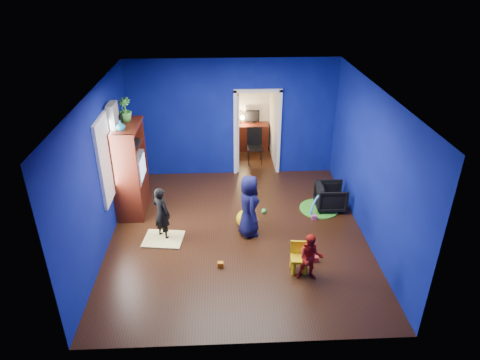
{
  "coord_description": "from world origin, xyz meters",
  "views": [
    {
      "loc": [
        -0.29,
        -7.09,
        4.92
      ],
      "look_at": [
        0.07,
        0.4,
        1.0
      ],
      "focal_mm": 32.0,
      "sensor_mm": 36.0,
      "label": 1
    }
  ],
  "objects_px": {
    "child_navy": "(249,206)",
    "play_mat": "(319,209)",
    "crt_tv": "(132,167)",
    "armchair": "(331,197)",
    "toddler_red": "(311,258)",
    "folding_chair": "(255,147)",
    "vase": "(120,126)",
    "tv_armoire": "(130,169)",
    "hopper_ball": "(245,219)",
    "child_black": "(162,213)",
    "study_desk": "(252,137)",
    "kid_chair": "(299,259)"
  },
  "relations": [
    {
      "from": "child_navy",
      "to": "crt_tv",
      "type": "distance_m",
      "value": 2.63
    },
    {
      "from": "toddler_red",
      "to": "vase",
      "type": "relative_size",
      "value": 4.46
    },
    {
      "from": "armchair",
      "to": "hopper_ball",
      "type": "height_order",
      "value": "armchair"
    },
    {
      "from": "child_black",
      "to": "hopper_ball",
      "type": "bearing_deg",
      "value": -130.22
    },
    {
      "from": "vase",
      "to": "crt_tv",
      "type": "height_order",
      "value": "vase"
    },
    {
      "from": "vase",
      "to": "study_desk",
      "type": "xyz_separation_m",
      "value": [
        2.81,
        3.52,
        -1.68
      ]
    },
    {
      "from": "kid_chair",
      "to": "armchair",
      "type": "bearing_deg",
      "value": 69.17
    },
    {
      "from": "armchair",
      "to": "vase",
      "type": "relative_size",
      "value": 3.22
    },
    {
      "from": "toddler_red",
      "to": "tv_armoire",
      "type": "distance_m",
      "value": 4.2
    },
    {
      "from": "armchair",
      "to": "study_desk",
      "type": "relative_size",
      "value": 0.72
    },
    {
      "from": "child_black",
      "to": "study_desk",
      "type": "xyz_separation_m",
      "value": [
        2.06,
        4.3,
        -0.17
      ]
    },
    {
      "from": "tv_armoire",
      "to": "hopper_ball",
      "type": "bearing_deg",
      "value": -18.33
    },
    {
      "from": "crt_tv",
      "to": "hopper_ball",
      "type": "height_order",
      "value": "crt_tv"
    },
    {
      "from": "child_navy",
      "to": "play_mat",
      "type": "relative_size",
      "value": 1.51
    },
    {
      "from": "tv_armoire",
      "to": "folding_chair",
      "type": "distance_m",
      "value": 3.65
    },
    {
      "from": "kid_chair",
      "to": "folding_chair",
      "type": "xyz_separation_m",
      "value": [
        -0.42,
        4.49,
        0.21
      ]
    },
    {
      "from": "toddler_red",
      "to": "vase",
      "type": "height_order",
      "value": "vase"
    },
    {
      "from": "armchair",
      "to": "play_mat",
      "type": "bearing_deg",
      "value": 99.05
    },
    {
      "from": "play_mat",
      "to": "study_desk",
      "type": "distance_m",
      "value": 3.64
    },
    {
      "from": "tv_armoire",
      "to": "hopper_ball",
      "type": "height_order",
      "value": "tv_armoire"
    },
    {
      "from": "armchair",
      "to": "child_navy",
      "type": "bearing_deg",
      "value": 117.01
    },
    {
      "from": "child_black",
      "to": "study_desk",
      "type": "distance_m",
      "value": 4.77
    },
    {
      "from": "kid_chair",
      "to": "child_black",
      "type": "bearing_deg",
      "value": 161.0
    },
    {
      "from": "child_navy",
      "to": "play_mat",
      "type": "xyz_separation_m",
      "value": [
        1.61,
        0.85,
        -0.63
      ]
    },
    {
      "from": "play_mat",
      "to": "armchair",
      "type": "bearing_deg",
      "value": 7.64
    },
    {
      "from": "armchair",
      "to": "play_mat",
      "type": "height_order",
      "value": "armchair"
    },
    {
      "from": "hopper_ball",
      "to": "crt_tv",
      "type": "bearing_deg",
      "value": 161.38
    },
    {
      "from": "toddler_red",
      "to": "armchair",
      "type": "bearing_deg",
      "value": 75.24
    },
    {
      "from": "child_black",
      "to": "vase",
      "type": "relative_size",
      "value": 5.56
    },
    {
      "from": "child_black",
      "to": "folding_chair",
      "type": "height_order",
      "value": "child_black"
    },
    {
      "from": "child_black",
      "to": "play_mat",
      "type": "distance_m",
      "value": 3.45
    },
    {
      "from": "toddler_red",
      "to": "folding_chair",
      "type": "bearing_deg",
      "value": 103.69
    },
    {
      "from": "child_navy",
      "to": "tv_armoire",
      "type": "height_order",
      "value": "tv_armoire"
    },
    {
      "from": "crt_tv",
      "to": "kid_chair",
      "type": "xyz_separation_m",
      "value": [
        3.19,
        -2.23,
        -0.77
      ]
    },
    {
      "from": "tv_armoire",
      "to": "kid_chair",
      "type": "distance_m",
      "value": 3.99
    },
    {
      "from": "child_navy",
      "to": "hopper_ball",
      "type": "distance_m",
      "value": 0.52
    },
    {
      "from": "child_navy",
      "to": "crt_tv",
      "type": "height_order",
      "value": "crt_tv"
    },
    {
      "from": "armchair",
      "to": "folding_chair",
      "type": "bearing_deg",
      "value": 32.74
    },
    {
      "from": "vase",
      "to": "study_desk",
      "type": "relative_size",
      "value": 0.22
    },
    {
      "from": "child_black",
      "to": "toddler_red",
      "type": "relative_size",
      "value": 1.25
    },
    {
      "from": "child_black",
      "to": "crt_tv",
      "type": "bearing_deg",
      "value": -16.9
    },
    {
      "from": "kid_chair",
      "to": "child_navy",
      "type": "bearing_deg",
      "value": 129.77
    },
    {
      "from": "kid_chair",
      "to": "study_desk",
      "type": "xyz_separation_m",
      "value": [
        -0.42,
        5.45,
        0.12
      ]
    },
    {
      "from": "child_black",
      "to": "child_navy",
      "type": "bearing_deg",
      "value": -138.93
    },
    {
      "from": "vase",
      "to": "folding_chair",
      "type": "relative_size",
      "value": 0.21
    },
    {
      "from": "folding_chair",
      "to": "vase",
      "type": "bearing_deg",
      "value": -137.68
    },
    {
      "from": "toddler_red",
      "to": "folding_chair",
      "type": "distance_m",
      "value": 4.73
    },
    {
      "from": "toddler_red",
      "to": "study_desk",
      "type": "bearing_deg",
      "value": 102.53
    },
    {
      "from": "vase",
      "to": "kid_chair",
      "type": "xyz_separation_m",
      "value": [
        3.23,
        -1.93,
        -1.81
      ]
    },
    {
      "from": "crt_tv",
      "to": "tv_armoire",
      "type": "bearing_deg",
      "value": 180.0
    }
  ]
}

